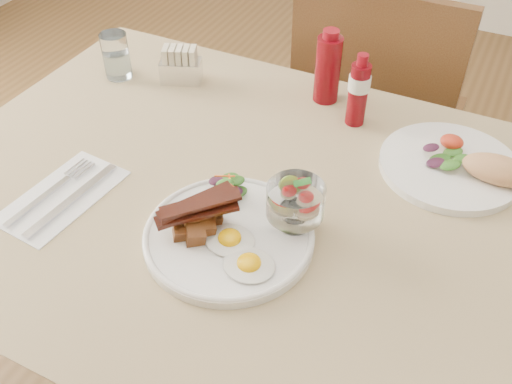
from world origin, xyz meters
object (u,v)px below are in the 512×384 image
Objects in this scene: main_plate at (229,237)px; hot_sauce_bottle at (358,91)px; chair_far at (375,118)px; sugar_caddy at (181,67)px; table at (278,239)px; second_plate at (461,166)px; ketchup_bottle at (328,68)px; fruit_cup at (296,201)px; water_glass at (117,58)px.

hot_sauce_bottle reaches higher than main_plate.
chair_far is 0.81m from main_plate.
sugar_caddy reaches higher than main_plate.
second_plate is (0.27, 0.23, 0.11)m from table.
chair_far is at bearing 95.70° from hot_sauce_bottle.
main_plate is 0.42m from hot_sauce_bottle.
second_plate is 1.81× the size of hot_sauce_bottle.
ketchup_bottle is 0.33m from sugar_caddy.
hot_sauce_bottle is at bearing 82.99° from table.
second_plate is at bearing 51.68° from fruit_cup.
sugar_caddy is at bearing -166.93° from ketchup_bottle.
fruit_cup is 0.59× the size of ketchup_bottle.
ketchup_bottle reaches higher than main_plate.
water_glass is (-0.55, -0.06, -0.03)m from hot_sauce_bottle.
hot_sauce_bottle reaches higher than water_glass.
chair_far reaches higher than water_glass.
ketchup_bottle is at bearing -8.94° from sugar_caddy.
main_plate is at bearing -36.20° from water_glass.
second_plate is 0.35m from ketchup_bottle.
sugar_caddy is at bearing 130.28° from main_plate.
fruit_cup is at bearing -76.19° from ketchup_bottle.
table is 12.78× the size of water_glass.
water_glass is (-0.51, 0.23, 0.13)m from table.
table is 0.58m from water_glass.
second_plate is 2.73× the size of sugar_caddy.
ketchup_bottle is 1.04× the size of hot_sauce_bottle.
hot_sauce_bottle is at bearing 163.01° from second_plate.
main_plate is 0.59m from water_glass.
water_glass reaches higher than sugar_caddy.
fruit_cup is at bearing -87.92° from hot_sauce_bottle.
ketchup_bottle is (-0.01, 0.47, 0.07)m from main_plate.
hot_sauce_bottle is 1.49× the size of water_glass.
fruit_cup reaches higher than main_plate.
water_glass reaches higher than main_plate.
table is 4.71× the size of second_plate.
chair_far is 9.73× the size of fruit_cup.
table is 8.22× the size of ketchup_bottle.
main_plate is 1.80× the size of hot_sauce_bottle.
fruit_cup is at bearing 36.99° from main_plate.
chair_far is 3.32× the size of main_plate.
ketchup_bottle is 0.48m from water_glass.
sugar_caddy is (-0.42, 0.33, -0.03)m from fruit_cup.
chair_far is at bearing 39.96° from water_glass.
chair_far is 0.48m from hot_sauce_bottle.
main_plate is at bearing -88.60° from ketchup_bottle.
second_plate reaches higher than main_plate.
water_glass is at bearing 175.59° from sugar_caddy.
second_plate is 0.78m from water_glass.
sugar_caddy is at bearing 175.37° from second_plate.
fruit_cup is (0.05, -0.05, 0.16)m from table.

